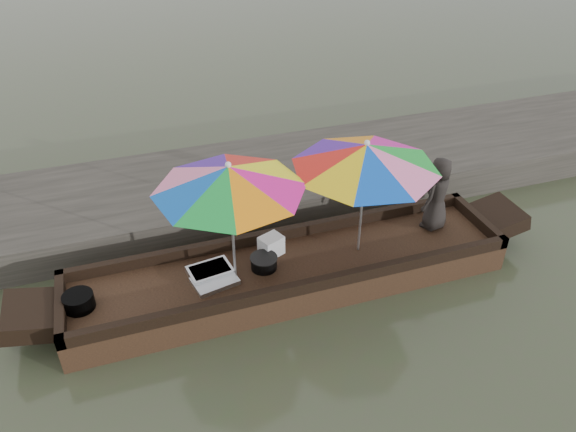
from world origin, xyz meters
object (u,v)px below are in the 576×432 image
object	(u,v)px
boat_hull	(291,274)
umbrella_stern	(362,198)
umbrella_bow	(232,223)
tray_crayfish	(210,271)
charcoal_grill	(264,263)
vendor	(438,194)
cooking_pot	(79,301)
tray_scallop	(215,281)
supply_bag	(271,246)

from	to	relation	value
boat_hull	umbrella_stern	distance (m)	1.32
umbrella_bow	tray_crayfish	bearing A→B (deg)	158.01
charcoal_grill	vendor	size ratio (longest dim) A/B	0.31
cooking_pot	umbrella_stern	bearing A→B (deg)	-0.24
tray_scallop	umbrella_stern	bearing A→B (deg)	1.93
cooking_pot	umbrella_bow	size ratio (longest dim) A/B	0.20
cooking_pot	tray_scallop	xyz separation A→B (m)	(1.53, -0.08, -0.06)
charcoal_grill	umbrella_stern	xyz separation A→B (m)	(1.26, -0.03, 0.70)
boat_hull	umbrella_stern	xyz separation A→B (m)	(0.92, 0.00, 0.95)
boat_hull	charcoal_grill	bearing A→B (deg)	175.63
charcoal_grill	umbrella_stern	distance (m)	1.44
boat_hull	umbrella_stern	size ratio (longest dim) A/B	3.11
umbrella_bow	vendor	bearing A→B (deg)	3.19
boat_hull	umbrella_bow	world-z (taller)	umbrella_bow
tray_scallop	charcoal_grill	bearing A→B (deg)	8.02
tray_crayfish	supply_bag	distance (m)	0.84
tray_scallop	tray_crayfish	bearing A→B (deg)	95.75
umbrella_bow	umbrella_stern	xyz separation A→B (m)	(1.63, 0.00, 0.00)
cooking_pot	supply_bag	size ratio (longest dim) A/B	1.23
cooking_pot	charcoal_grill	world-z (taller)	cooking_pot
supply_bag	boat_hull	bearing A→B (deg)	-57.99
cooking_pot	umbrella_bow	xyz separation A→B (m)	(1.80, -0.01, 0.68)
vendor	umbrella_stern	bearing A→B (deg)	-21.14
umbrella_bow	umbrella_stern	bearing A→B (deg)	0.00
boat_hull	tray_scallop	bearing A→B (deg)	-176.26
boat_hull	supply_bag	bearing A→B (deg)	122.01
boat_hull	tray_scallop	size ratio (longest dim) A/B	10.75
cooking_pot	tray_crayfish	bearing A→B (deg)	3.82
vendor	umbrella_bow	distance (m)	2.83
charcoal_grill	supply_bag	world-z (taller)	supply_bag
umbrella_stern	charcoal_grill	bearing A→B (deg)	178.82
supply_bag	vendor	distance (m)	2.31
tray_crayfish	umbrella_stern	size ratio (longest dim) A/B	0.29
boat_hull	tray_scallop	distance (m)	1.00
supply_bag	vendor	size ratio (longest dim) A/B	0.27
tray_crayfish	boat_hull	bearing A→B (deg)	-6.63
tray_scallop	supply_bag	world-z (taller)	supply_bag
boat_hull	tray_crayfish	xyz separation A→B (m)	(-0.99, 0.12, 0.22)
tray_scallop	umbrella_stern	distance (m)	2.04
tray_crayfish	charcoal_grill	size ratio (longest dim) A/B	1.60
boat_hull	vendor	world-z (taller)	vendor
supply_bag	umbrella_bow	bearing A→B (deg)	-153.46
boat_hull	tray_crayfish	world-z (taller)	tray_crayfish
charcoal_grill	tray_crayfish	bearing A→B (deg)	172.20
umbrella_stern	vendor	bearing A→B (deg)	7.54
tray_crayfish	umbrella_stern	world-z (taller)	umbrella_stern
cooking_pot	umbrella_stern	distance (m)	3.50
tray_crayfish	tray_scallop	size ratio (longest dim) A/B	1.00
tray_scallop	umbrella_bow	bearing A→B (deg)	13.39
tray_scallop	charcoal_grill	xyz separation A→B (m)	(0.64, 0.09, 0.05)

